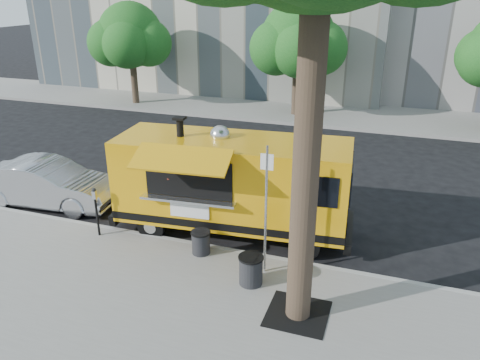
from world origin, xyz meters
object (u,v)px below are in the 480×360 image
object	(u,v)px
sign_post	(266,204)
trash_bin_right	(201,242)
far_tree_b	(298,39)
trash_bin_left	(251,269)
parking_meter	(96,206)
sedan	(48,184)
far_tree_a	(130,35)
food_truck	(231,183)

from	to	relation	value
sign_post	trash_bin_right	world-z (taller)	sign_post
far_tree_b	sign_post	world-z (taller)	far_tree_b
far_tree_b	trash_bin_left	size ratio (longest dim) A/B	8.25
sign_post	parking_meter	xyz separation A→B (m)	(-4.55, 0.20, -0.87)
parking_meter	sedan	distance (m)	3.01
parking_meter	trash_bin_right	world-z (taller)	parking_meter
far_tree_a	parking_meter	bearing A→B (deg)	-62.85
far_tree_a	food_truck	size ratio (longest dim) A/B	0.83
far_tree_b	food_truck	size ratio (longest dim) A/B	0.86
far_tree_a	trash_bin_right	size ratio (longest dim) A/B	9.24
far_tree_b	parking_meter	bearing A→B (deg)	-98.10
far_tree_a	parking_meter	size ratio (longest dim) A/B	4.01
parking_meter	trash_bin_left	world-z (taller)	parking_meter
sign_post	sedan	size ratio (longest dim) A/B	0.71
sedan	trash_bin_right	distance (m)	5.70
parking_meter	far_tree_b	bearing A→B (deg)	81.90
far_tree_b	sedan	world-z (taller)	far_tree_b
far_tree_a	trash_bin_right	xyz separation A→B (m)	(9.87, -13.60, -3.32)
trash_bin_left	far_tree_a	bearing A→B (deg)	128.35
far_tree_a	trash_bin_right	bearing A→B (deg)	-54.02
trash_bin_left	food_truck	bearing A→B (deg)	119.48
far_tree_a	sign_post	size ratio (longest dim) A/B	1.79
far_tree_b	trash_bin_right	xyz separation A→B (m)	(0.87, -14.00, -3.37)
sedan	far_tree_a	bearing A→B (deg)	14.11
trash_bin_left	trash_bin_right	distance (m)	1.73
far_tree_b	trash_bin_right	world-z (taller)	far_tree_b
far_tree_a	far_tree_b	world-z (taller)	far_tree_b
far_tree_a	parking_meter	world-z (taller)	far_tree_a
sign_post	far_tree_b	bearing A→B (deg)	100.15
far_tree_a	food_truck	world-z (taller)	far_tree_a
far_tree_b	food_truck	bearing A→B (deg)	-84.92
food_truck	sedan	xyz separation A→B (m)	(-5.79, -0.17, -0.75)
sedan	trash_bin_left	distance (m)	7.38
food_truck	trash_bin_right	size ratio (longest dim) A/B	11.08
parking_meter	trash_bin_left	bearing A→B (deg)	-9.73
sedan	sign_post	bearing A→B (deg)	-107.36
far_tree_a	trash_bin_right	distance (m)	17.13
sign_post	sedan	distance (m)	7.48
far_tree_b	sedan	distance (m)	13.89
far_tree_a	trash_bin_left	xyz separation A→B (m)	(11.40, -14.40, -3.27)
parking_meter	trash_bin_right	bearing A→B (deg)	1.00
far_tree_b	sign_post	xyz separation A→B (m)	(2.55, -14.25, -1.98)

